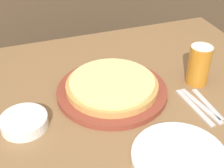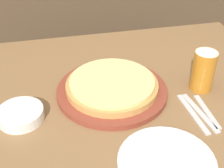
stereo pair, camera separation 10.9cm
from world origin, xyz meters
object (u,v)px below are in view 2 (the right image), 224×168
object	(u,v)px
pizza_on_board	(112,88)
fork	(193,114)
dinner_knife	(200,112)
beer_glass	(204,69)
dinner_plate	(167,163)
side_bowl	(21,115)
spoon	(207,111)

from	to	relation	value
pizza_on_board	fork	distance (m)	0.29
pizza_on_board	dinner_knife	world-z (taller)	pizza_on_board
beer_glass	dinner_plate	world-z (taller)	beer_glass
fork	dinner_knife	bearing A→B (deg)	0.00
beer_glass	dinner_knife	xyz separation A→B (m)	(-0.06, -0.13, -0.08)
beer_glass	fork	world-z (taller)	beer_glass
beer_glass	dinner_plate	size ratio (longest dim) A/B	0.56
side_bowl	fork	distance (m)	0.56
side_bowl	fork	bearing A→B (deg)	-9.97
dinner_plate	pizza_on_board	bearing A→B (deg)	102.15
beer_glass	fork	size ratio (longest dim) A/B	0.73
pizza_on_board	spoon	bearing A→B (deg)	-30.69
pizza_on_board	beer_glass	bearing A→B (deg)	-6.73
pizza_on_board	beer_glass	xyz separation A→B (m)	(0.32, -0.04, 0.06)
side_bowl	spoon	distance (m)	0.60
dinner_plate	dinner_knife	world-z (taller)	dinner_plate
dinner_plate	spoon	world-z (taller)	dinner_plate
pizza_on_board	beer_glass	distance (m)	0.33
beer_glass	side_bowl	world-z (taller)	beer_glass
dinner_knife	spoon	xyz separation A→B (m)	(0.02, 0.00, 0.00)
dinner_knife	beer_glass	bearing A→B (deg)	64.35
pizza_on_board	dinner_knife	bearing A→B (deg)	-33.06
side_bowl	spoon	size ratio (longest dim) A/B	0.85
pizza_on_board	spoon	world-z (taller)	pizza_on_board
dinner_knife	pizza_on_board	bearing A→B (deg)	146.94
pizza_on_board	dinner_knife	size ratio (longest dim) A/B	1.92
beer_glass	spoon	xyz separation A→B (m)	(-0.04, -0.13, -0.08)
pizza_on_board	fork	bearing A→B (deg)	-35.78
fork	dinner_knife	distance (m)	0.02
dinner_plate	fork	size ratio (longest dim) A/B	1.31
side_bowl	dinner_knife	xyz separation A→B (m)	(0.57, -0.10, -0.02)
pizza_on_board	fork	world-z (taller)	pizza_on_board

